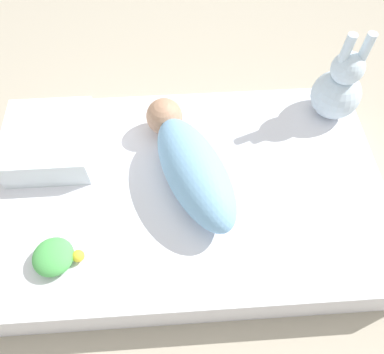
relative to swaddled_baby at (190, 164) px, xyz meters
name	(u,v)px	position (x,y,z in m)	size (l,w,h in m)	color
ground_plane	(190,208)	(-0.01, -0.02, -0.27)	(12.00, 12.00, 0.00)	#B2A893
bed_mattress	(189,197)	(-0.01, -0.02, -0.18)	(1.33, 0.84, 0.18)	white
swaddled_baby	(190,164)	(0.00, 0.00, 0.00)	(0.33, 0.56, 0.17)	#7FB7E5
pillow	(50,141)	(-0.48, 0.15, -0.03)	(0.29, 0.30, 0.11)	white
bunny_plush	(338,89)	(0.55, 0.27, 0.04)	(0.18, 0.18, 0.35)	silver
turtle_plush	(54,257)	(-0.42, -0.27, -0.05)	(0.15, 0.12, 0.06)	#51B756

